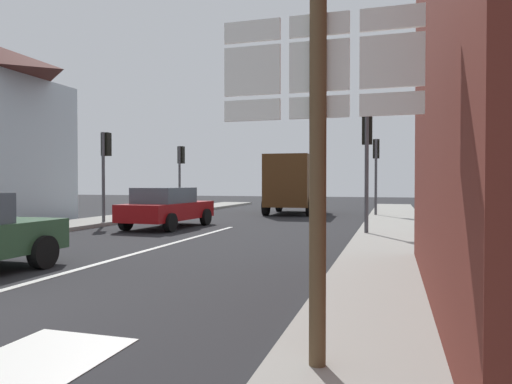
# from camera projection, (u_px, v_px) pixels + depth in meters

# --- Properties ---
(ground_plane) EXTENTS (80.00, 80.00, 0.00)m
(ground_plane) POSITION_uv_depth(u_px,v_px,m) (211.00, 233.00, 15.27)
(ground_plane) COLOR #232326
(sidewalk_right) EXTENTS (2.27, 44.00, 0.14)m
(sidewalk_right) POSITION_uv_depth(u_px,v_px,m) (396.00, 245.00, 11.72)
(sidewalk_right) COLOR gray
(sidewalk_right) RESTS_ON ground
(sidewalk_left) EXTENTS (2.27, 44.00, 0.14)m
(sidewalk_left) POSITION_uv_depth(u_px,v_px,m) (20.00, 232.00, 14.99)
(sidewalk_left) COLOR gray
(sidewalk_left) RESTS_ON ground
(lane_centre_stripe) EXTENTS (0.16, 12.00, 0.01)m
(lane_centre_stripe) POSITION_uv_depth(u_px,v_px,m) (150.00, 250.00, 11.43)
(lane_centre_stripe) COLOR silver
(lane_centre_stripe) RESTS_ON ground
(lane_turn_arrow) EXTENTS (1.20, 2.20, 0.01)m
(lane_turn_arrow) POSITION_uv_depth(u_px,v_px,m) (10.00, 374.00, 4.00)
(lane_turn_arrow) COLOR silver
(lane_turn_arrow) RESTS_ON ground
(sedan_far) EXTENTS (2.15, 4.29, 1.47)m
(sedan_far) POSITION_uv_depth(u_px,v_px,m) (167.00, 207.00, 16.95)
(sedan_far) COLOR maroon
(sedan_far) RESTS_ON ground
(delivery_truck) EXTENTS (2.65, 5.08, 3.05)m
(delivery_truck) POSITION_uv_depth(u_px,v_px,m) (292.00, 183.00, 24.53)
(delivery_truck) COLOR #4C2D14
(delivery_truck) RESTS_ON ground
(route_sign_post) EXTENTS (1.66, 0.14, 3.20)m
(route_sign_post) POSITION_uv_depth(u_px,v_px,m) (318.00, 140.00, 3.84)
(route_sign_post) COLOR brown
(route_sign_post) RESTS_ON ground
(traffic_light_near_left) EXTENTS (0.30, 0.49, 3.59)m
(traffic_light_near_left) POSITION_uv_depth(u_px,v_px,m) (105.00, 157.00, 18.01)
(traffic_light_near_left) COLOR #47474C
(traffic_light_near_left) RESTS_ON ground
(traffic_light_far_left) EXTENTS (0.30, 0.49, 3.56)m
(traffic_light_far_left) POSITION_uv_depth(u_px,v_px,m) (181.00, 164.00, 24.41)
(traffic_light_far_left) COLOR #47474C
(traffic_light_far_left) RESTS_ON ground
(traffic_light_near_right) EXTENTS (0.30, 0.49, 3.72)m
(traffic_light_near_right) POSITION_uv_depth(u_px,v_px,m) (367.00, 146.00, 14.09)
(traffic_light_near_right) COLOR #47474C
(traffic_light_near_right) RESTS_ON ground
(traffic_light_far_right) EXTENTS (0.30, 0.49, 3.70)m
(traffic_light_far_right) POSITION_uv_depth(u_px,v_px,m) (376.00, 160.00, 21.93)
(traffic_light_far_right) COLOR #47474C
(traffic_light_far_right) RESTS_ON ground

